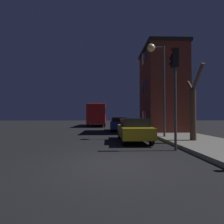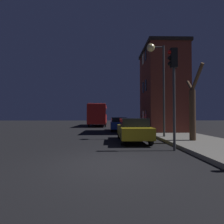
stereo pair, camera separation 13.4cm
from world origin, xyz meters
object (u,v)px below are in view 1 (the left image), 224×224
bare_tree (193,106)px  bus (98,113)px  car_near_lane (134,129)px  car_mid_lane (118,124)px  streetlamp (157,65)px  traffic_light (174,78)px

bare_tree → bus: 19.93m
bare_tree → car_near_lane: (-3.43, 0.77, -1.39)m
bare_tree → car_mid_lane: 9.74m
streetlamp → bus: size_ratio=0.65×
traffic_light → car_mid_lane: size_ratio=1.09×
car_near_lane → streetlamp: bearing=33.2°
streetlamp → bus: (-5.04, 16.82, -3.11)m
streetlamp → traffic_light: size_ratio=1.37×
streetlamp → car_near_lane: 4.89m
traffic_light → car_mid_lane: 11.42m
traffic_light → car_near_lane: 4.17m
traffic_light → car_near_lane: traffic_light is taller
bare_tree → car_mid_lane: bare_tree is taller
streetlamp → bus: streetlamp is taller
bus → car_mid_lane: size_ratio=2.31×
bare_tree → bus: (-6.65, 18.78, -0.12)m
car_near_lane → car_mid_lane: 8.07m
bus → car_near_lane: bus is taller
car_near_lane → bus: bearing=100.1°
traffic_light → car_mid_lane: bearing=100.0°
traffic_light → bare_tree: traffic_light is taller
car_near_lane → bare_tree: bearing=-12.6°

